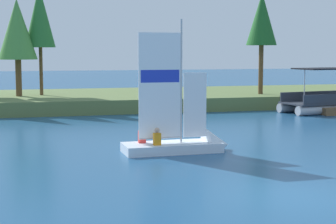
% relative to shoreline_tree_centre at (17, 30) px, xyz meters
% --- Properties ---
extents(ground_plane, '(200.00, 200.00, 0.00)m').
position_rel_shoreline_tree_centre_xyz_m(ground_plane, '(7.55, -25.58, -5.44)').
color(ground_plane, navy).
extents(shore_bank, '(80.00, 11.54, 0.91)m').
position_rel_shoreline_tree_centre_xyz_m(shore_bank, '(7.55, 0.86, -4.98)').
color(shore_bank, '#5B703D').
rests_on(shore_bank, ground).
extents(shoreline_tree_centre, '(2.62, 2.62, 6.62)m').
position_rel_shoreline_tree_centre_xyz_m(shoreline_tree_centre, '(0.00, 0.00, 0.00)').
color(shoreline_tree_centre, brown).
rests_on(shoreline_tree_centre, shore_bank).
extents(shoreline_tree_midright, '(2.09, 2.09, 7.63)m').
position_rel_shoreline_tree_centre_xyz_m(shoreline_tree_midright, '(1.53, 0.63, 0.93)').
color(shoreline_tree_midright, brown).
rests_on(shoreline_tree_midright, shore_bank).
extents(shoreline_tree_right, '(2.18, 2.18, 7.21)m').
position_rel_shoreline_tree_centre_xyz_m(shoreline_tree_right, '(16.86, -2.38, 0.76)').
color(shoreline_tree_right, brown).
rests_on(shoreline_tree_right, shore_bank).
extents(wooden_dock, '(1.82, 4.46, 0.46)m').
position_rel_shoreline_tree_centre_xyz_m(wooden_dock, '(19.29, -6.64, -5.20)').
color(wooden_dock, brown).
rests_on(wooden_dock, ground).
extents(sailboat, '(4.40, 1.66, 5.76)m').
position_rel_shoreline_tree_centre_xyz_m(sailboat, '(6.79, -18.17, -5.06)').
color(sailboat, silver).
rests_on(sailboat, ground).
extents(pontoon_boat, '(6.41, 3.51, 2.90)m').
position_rel_shoreline_tree_centre_xyz_m(pontoon_boat, '(19.54, -6.92, -4.73)').
color(pontoon_boat, '#B2B2B7').
rests_on(pontoon_boat, ground).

